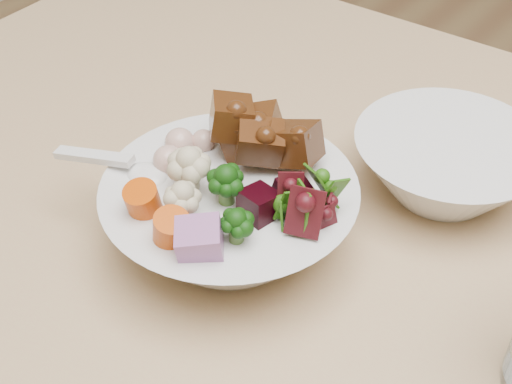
{
  "coord_description": "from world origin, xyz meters",
  "views": [
    {
      "loc": [
        -0.17,
        -0.33,
        1.22
      ],
      "look_at": [
        -0.44,
        0.0,
        0.86
      ],
      "focal_mm": 50.0,
      "sensor_mm": 36.0,
      "label": 1
    }
  ],
  "objects": [
    {
      "name": "food_bowl",
      "position": [
        -0.46,
        0.0,
        0.83
      ],
      "size": [
        0.21,
        0.21,
        0.11
      ],
      "color": "silver",
      "rests_on": "dining_table"
    },
    {
      "name": "soup_spoon",
      "position": [
        -0.53,
        -0.03,
        0.85
      ],
      "size": [
        0.11,
        0.05,
        0.02
      ],
      "rotation": [
        0.0,
        0.0,
        0.28
      ],
      "color": "silver",
      "rests_on": "food_bowl"
    },
    {
      "name": "side_bowl",
      "position": [
        -0.35,
        0.17,
        0.82
      ],
      "size": [
        0.17,
        0.17,
        0.06
      ],
      "primitive_type": null,
      "color": "silver",
      "rests_on": "dining_table"
    }
  ]
}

